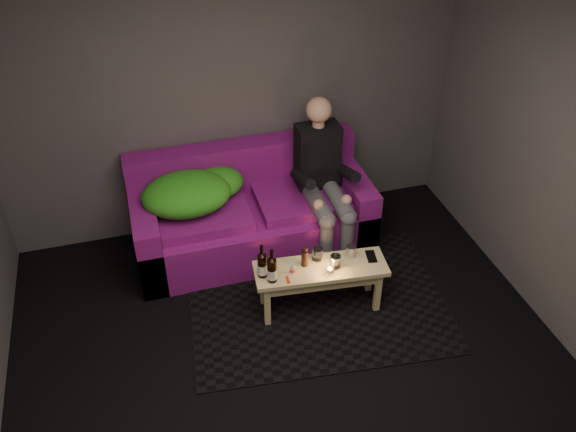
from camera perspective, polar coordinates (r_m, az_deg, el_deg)
name	(u,v)px	position (r m, az deg, el deg)	size (l,w,h in m)	color
floor	(309,405)	(4.34, 1.94, -17.22)	(4.50, 4.50, 0.00)	black
room	(290,164)	(3.55, 0.16, 4.90)	(4.50, 4.50, 4.50)	silver
rug	(317,301)	(4.99, 2.75, -7.98)	(2.04, 1.49, 0.01)	black
sofa	(251,214)	(5.38, -3.48, 0.15)	(2.03, 0.91, 0.87)	#750F6E
green_blanket	(191,192)	(5.12, -9.03, 2.26)	(0.89, 0.61, 0.30)	#2E8418
person	(323,177)	(5.17, 3.31, 3.66)	(0.37, 0.84, 1.36)	black
coffee_table	(320,274)	(4.73, 3.06, -5.46)	(1.05, 0.43, 0.42)	#CFBD79
beer_bottle_a	(262,265)	(4.53, -2.43, -4.58)	(0.07, 0.07, 0.29)	black
beer_bottle_b	(272,270)	(4.49, -1.51, -5.03)	(0.07, 0.07, 0.29)	black
salt_shaker	(293,269)	(4.59, 0.43, -4.98)	(0.04, 0.04, 0.08)	silver
pepper_mill	(305,258)	(4.64, 1.57, -3.99)	(0.05, 0.05, 0.14)	black
tumbler_back	(317,254)	(4.72, 2.75, -3.56)	(0.08, 0.08, 0.10)	white
tealight	(330,270)	(4.62, 3.94, -5.05)	(0.06, 0.06, 0.04)	white
tumbler_front	(335,261)	(4.66, 4.46, -4.25)	(0.08, 0.08, 0.10)	white
steel_cup	(350,251)	(4.76, 5.86, -3.32)	(0.07, 0.07, 0.10)	#B3B5BB
smartphone	(371,256)	(4.80, 7.78, -3.77)	(0.07, 0.15, 0.01)	black
red_lighter	(288,280)	(4.55, -0.02, -5.99)	(0.02, 0.07, 0.01)	red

